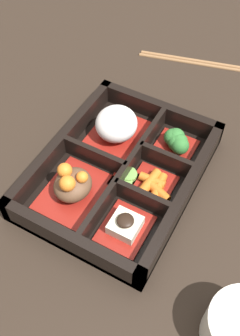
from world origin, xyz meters
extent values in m
plane|color=black|center=(0.00, 0.00, 0.00)|extent=(3.00, 3.00, 0.00)
cube|color=black|center=(0.00, 0.00, 0.01)|extent=(0.28, 0.21, 0.01)
cube|color=black|center=(0.00, -0.10, 0.02)|extent=(0.28, 0.01, 0.04)
cube|color=black|center=(0.00, 0.10, 0.02)|extent=(0.28, 0.01, 0.04)
cube|color=black|center=(-0.13, 0.00, 0.02)|extent=(0.01, 0.21, 0.04)
cube|color=black|center=(0.13, 0.00, 0.02)|extent=(0.01, 0.21, 0.04)
cube|color=black|center=(0.00, -0.01, 0.02)|extent=(0.25, 0.01, 0.04)
cube|color=black|center=(-0.03, -0.05, 0.02)|extent=(0.01, 0.08, 0.04)
cube|color=black|center=(0.04, -0.05, 0.02)|extent=(0.01, 0.08, 0.04)
cube|color=black|center=(0.00, 0.04, 0.02)|extent=(0.01, 0.10, 0.04)
cube|color=maroon|center=(-0.06, 0.04, 0.01)|extent=(0.10, 0.08, 0.01)
ellipsoid|color=brown|center=(-0.06, 0.04, 0.03)|extent=(0.06, 0.05, 0.03)
sphere|color=orange|center=(-0.06, 0.05, 0.05)|extent=(0.02, 0.02, 0.02)
sphere|color=orange|center=(-0.07, 0.04, 0.05)|extent=(0.02, 0.02, 0.02)
sphere|color=orange|center=(-0.06, 0.03, 0.05)|extent=(0.02, 0.02, 0.02)
cube|color=maroon|center=(0.06, 0.04, 0.01)|extent=(0.10, 0.08, 0.01)
ellipsoid|color=silver|center=(0.06, 0.04, 0.04)|extent=(0.07, 0.06, 0.05)
cube|color=maroon|center=(-0.08, -0.05, 0.01)|extent=(0.07, 0.06, 0.01)
cube|color=beige|center=(-0.08, -0.05, 0.02)|extent=(0.04, 0.04, 0.02)
ellipsoid|color=black|center=(-0.08, -0.05, 0.04)|extent=(0.02, 0.02, 0.01)
cube|color=maroon|center=(0.01, -0.05, 0.01)|extent=(0.06, 0.06, 0.01)
cylinder|color=#D1661E|center=(0.01, -0.05, 0.02)|extent=(0.01, 0.04, 0.01)
cylinder|color=#D1661E|center=(0.00, -0.06, 0.02)|extent=(0.04, 0.02, 0.01)
cylinder|color=#D1661E|center=(-0.01, -0.06, 0.02)|extent=(0.03, 0.04, 0.01)
cylinder|color=#D1661E|center=(0.00, -0.05, 0.02)|extent=(0.05, 0.02, 0.01)
cube|color=maroon|center=(0.08, -0.05, 0.01)|extent=(0.06, 0.06, 0.01)
sphere|color=#2D6B2D|center=(0.08, -0.06, 0.03)|extent=(0.02, 0.02, 0.02)
sphere|color=#2D6B2D|center=(0.09, -0.05, 0.03)|extent=(0.03, 0.03, 0.03)
sphere|color=#2D6B2D|center=(0.08, -0.05, 0.03)|extent=(0.03, 0.03, 0.03)
sphere|color=#2D6B2D|center=(0.09, -0.04, 0.03)|extent=(0.03, 0.03, 0.03)
sphere|color=#2D6B2D|center=(0.08, -0.06, 0.03)|extent=(0.03, 0.03, 0.03)
sphere|color=#2D6B2D|center=(0.08, -0.06, 0.03)|extent=(0.03, 0.03, 0.03)
cube|color=maroon|center=(-0.01, -0.01, 0.01)|extent=(0.04, 0.03, 0.01)
cylinder|color=#75A84C|center=(0.00, -0.01, 0.02)|extent=(0.02, 0.02, 0.01)
cylinder|color=#75A84C|center=(-0.01, -0.01, 0.02)|extent=(0.02, 0.02, 0.00)
cylinder|color=#75A84C|center=(0.00, -0.02, 0.02)|extent=(0.02, 0.02, 0.01)
cylinder|color=brown|center=(0.31, 0.00, 0.00)|extent=(0.06, 0.22, 0.01)
cylinder|color=brown|center=(0.32, 0.00, 0.00)|extent=(0.06, 0.22, 0.01)
camera|label=1|loc=(-0.30, -0.17, 0.48)|focal=42.00mm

